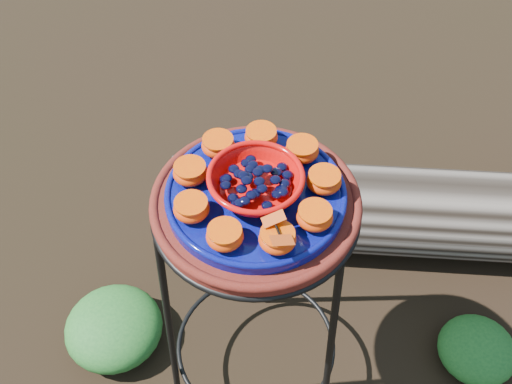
# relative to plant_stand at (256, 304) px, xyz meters

# --- Properties ---
(ground) EXTENTS (60.00, 60.00, 0.00)m
(ground) POSITION_rel_plant_stand_xyz_m (0.00, 0.00, -0.35)
(ground) COLOR black
(plant_stand) EXTENTS (0.44, 0.44, 0.70)m
(plant_stand) POSITION_rel_plant_stand_xyz_m (0.00, 0.00, 0.00)
(plant_stand) COLOR black
(plant_stand) RESTS_ON ground
(terracotta_saucer) EXTENTS (0.39, 0.39, 0.03)m
(terracotta_saucer) POSITION_rel_plant_stand_xyz_m (0.00, 0.00, 0.37)
(terracotta_saucer) COLOR #501007
(terracotta_saucer) RESTS_ON plant_stand
(cobalt_plate) EXTENTS (0.34, 0.34, 0.02)m
(cobalt_plate) POSITION_rel_plant_stand_xyz_m (0.00, 0.00, 0.39)
(cobalt_plate) COLOR #070335
(cobalt_plate) RESTS_ON terracotta_saucer
(red_bowl) EXTENTS (0.17, 0.17, 0.05)m
(red_bowl) POSITION_rel_plant_stand_xyz_m (0.00, 0.00, 0.43)
(red_bowl) COLOR red
(red_bowl) RESTS_ON cobalt_plate
(glass_gems) EXTENTS (0.13, 0.13, 0.02)m
(glass_gems) POSITION_rel_plant_stand_xyz_m (0.00, 0.00, 0.46)
(glass_gems) COLOR black
(glass_gems) RESTS_ON red_bowl
(orange_half_0) EXTENTS (0.07, 0.07, 0.04)m
(orange_half_0) POSITION_rel_plant_stand_xyz_m (0.05, -0.11, 0.42)
(orange_half_0) COLOR #CF400D
(orange_half_0) RESTS_ON cobalt_plate
(orange_half_1) EXTENTS (0.07, 0.07, 0.04)m
(orange_half_1) POSITION_rel_plant_stand_xyz_m (0.11, -0.06, 0.42)
(orange_half_1) COLOR #CF400D
(orange_half_1) RESTS_ON cobalt_plate
(orange_half_2) EXTENTS (0.07, 0.07, 0.04)m
(orange_half_2) POSITION_rel_plant_stand_xyz_m (0.12, 0.03, 0.42)
(orange_half_2) COLOR #CF400D
(orange_half_2) RESTS_ON cobalt_plate
(orange_half_3) EXTENTS (0.07, 0.07, 0.04)m
(orange_half_3) POSITION_rel_plant_stand_xyz_m (0.07, 0.10, 0.42)
(orange_half_3) COLOR #CF400D
(orange_half_3) RESTS_ON cobalt_plate
(orange_half_4) EXTENTS (0.07, 0.07, 0.04)m
(orange_half_4) POSITION_rel_plant_stand_xyz_m (-0.01, 0.13, 0.42)
(orange_half_4) COLOR #CF400D
(orange_half_4) RESTS_ON cobalt_plate
(orange_half_5) EXTENTS (0.07, 0.07, 0.04)m
(orange_half_5) POSITION_rel_plant_stand_xyz_m (-0.09, 0.09, 0.42)
(orange_half_5) COLOR #CF400D
(orange_half_5) RESTS_ON cobalt_plate
(orange_half_6) EXTENTS (0.07, 0.07, 0.04)m
(orange_half_6) POSITION_rel_plant_stand_xyz_m (-0.13, 0.01, 0.42)
(orange_half_6) COLOR #CF400D
(orange_half_6) RESTS_ON cobalt_plate
(orange_half_7) EXTENTS (0.07, 0.07, 0.04)m
(orange_half_7) POSITION_rel_plant_stand_xyz_m (-0.11, -0.07, 0.42)
(orange_half_7) COLOR #CF400D
(orange_half_7) RESTS_ON cobalt_plate
(orange_half_8) EXTENTS (0.07, 0.07, 0.04)m
(orange_half_8) POSITION_rel_plant_stand_xyz_m (-0.04, -0.12, 0.42)
(orange_half_8) COLOR #CF400D
(orange_half_8) RESTS_ON cobalt_plate
(butterfly) EXTENTS (0.10, 0.08, 0.02)m
(butterfly) POSITION_rel_plant_stand_xyz_m (0.05, -0.11, 0.45)
(butterfly) COLOR #B93F10
(butterfly) RESTS_ON orange_half_0
(driftwood_log) EXTENTS (1.48, 0.49, 0.27)m
(driftwood_log) POSITION_rel_plant_stand_xyz_m (0.40, 0.51, -0.21)
(driftwood_log) COLOR black
(driftwood_log) RESTS_ON ground
(foliage_left) EXTENTS (0.27, 0.27, 0.14)m
(foliage_left) POSITION_rel_plant_stand_xyz_m (-0.40, 0.04, -0.28)
(foliage_left) COLOR #17491B
(foliage_left) RESTS_ON ground
(foliage_right) EXTENTS (0.21, 0.21, 0.11)m
(foliage_right) POSITION_rel_plant_stand_xyz_m (0.59, 0.12, -0.30)
(foliage_right) COLOR #17491B
(foliage_right) RESTS_ON ground
(foliage_back) EXTENTS (0.36, 0.36, 0.18)m
(foliage_back) POSITION_rel_plant_stand_xyz_m (-0.13, 0.44, -0.26)
(foliage_back) COLOR #17491B
(foliage_back) RESTS_ON ground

